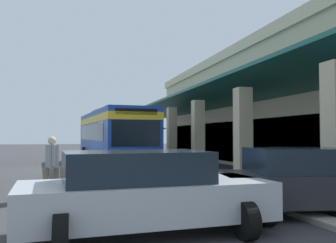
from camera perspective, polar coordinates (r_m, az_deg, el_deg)
ground at (r=21.19m, az=6.36°, el=-6.92°), size 120.00×120.00×0.00m
curb_strip at (r=20.83m, az=-1.17°, el=-6.85°), size 36.39×0.50×0.12m
plaza_building at (r=24.90m, az=20.91°, el=2.03°), size 30.63×14.21×7.04m
transit_bus at (r=21.89m, az=-8.53°, el=-1.90°), size 11.38×3.45×3.34m
parked_sedan_silver at (r=6.67m, az=-3.81°, el=-10.76°), size 2.62×4.50×1.47m
parked_sedan_charcoal at (r=8.90m, az=21.56°, el=-8.46°), size 2.86×4.62×1.47m
pedestrian at (r=10.92m, az=-17.53°, el=-6.16°), size 0.69×0.43×1.72m
potted_palm at (r=29.71m, az=-2.25°, el=-4.22°), size 1.51×1.87×2.53m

